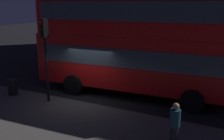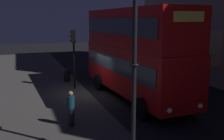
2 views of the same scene
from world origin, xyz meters
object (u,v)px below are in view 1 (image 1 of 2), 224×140
at_px(litter_bin, 12,87).
at_px(double_decker_bus, 130,38).
at_px(traffic_light_near_kerb, 45,43).
at_px(pedestrian, 175,125).

bearing_deg(litter_bin, double_decker_bus, 31.14).
bearing_deg(traffic_light_near_kerb, pedestrian, 2.83).
height_order(pedestrian, litter_bin, pedestrian).
bearing_deg(double_decker_bus, litter_bin, -152.16).
height_order(double_decker_bus, pedestrian, double_decker_bus).
bearing_deg(litter_bin, traffic_light_near_kerb, 2.62).
height_order(traffic_light_near_kerb, litter_bin, traffic_light_near_kerb).
distance_m(traffic_light_near_kerb, litter_bin, 3.32).
height_order(double_decker_bus, traffic_light_near_kerb, double_decker_bus).
xyz_separation_m(double_decker_bus, litter_bin, (-5.27, -3.18, -2.48)).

